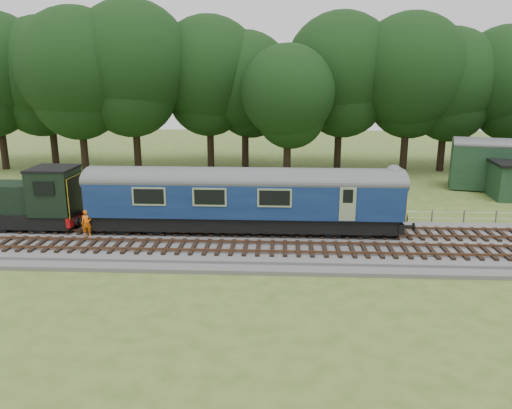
{
  "coord_description": "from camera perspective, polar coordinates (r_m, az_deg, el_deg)",
  "views": [
    {
      "loc": [
        -1.67,
        -26.62,
        9.35
      ],
      "look_at": [
        -3.1,
        1.4,
        2.0
      ],
      "focal_mm": 35.0,
      "sensor_mm": 36.0,
      "label": 1
    }
  ],
  "objects": [
    {
      "name": "ballast",
      "position": [
        28.2,
        6.18,
        -4.39
      ],
      "size": [
        70.0,
        7.0,
        0.35
      ],
      "primitive_type": "cube",
      "color": "#4C4C4F",
      "rests_on": "ground"
    },
    {
      "name": "tree_line",
      "position": [
        49.53,
        4.82,
        3.75
      ],
      "size": [
        70.0,
        8.0,
        18.0
      ],
      "primitive_type": null,
      "color": "black",
      "rests_on": "ground"
    },
    {
      "name": "ground",
      "position": [
        28.26,
        6.17,
        -4.73
      ],
      "size": [
        120.0,
        120.0,
        0.0
      ],
      "primitive_type": "plane",
      "color": "#465F23",
      "rests_on": "ground"
    },
    {
      "name": "worker",
      "position": [
        29.96,
        -18.8,
        -2.04
      ],
      "size": [
        0.66,
        0.53,
        1.56
      ],
      "primitive_type": "imported",
      "rotation": [
        0.0,
        0.0,
        0.31
      ],
      "color": "orange",
      "rests_on": "ballast"
    },
    {
      "name": "fence",
      "position": [
        32.53,
        5.75,
        -2.1
      ],
      "size": [
        64.0,
        0.12,
        1.0
      ],
      "primitive_type": null,
      "color": "#6B6054",
      "rests_on": "ground"
    },
    {
      "name": "dmu_railcar",
      "position": [
        28.89,
        -1.38,
        1.18
      ],
      "size": [
        18.05,
        2.86,
        3.88
      ],
      "color": "black",
      "rests_on": "ground"
    },
    {
      "name": "track_north",
      "position": [
        29.45,
        6.05,
        -3.06
      ],
      "size": [
        67.2,
        2.4,
        0.21
      ],
      "color": "black",
      "rests_on": "ballast"
    },
    {
      "name": "shunter_loco",
      "position": [
        33.12,
        -26.16,
        0.29
      ],
      "size": [
        8.92,
        2.6,
        3.38
      ],
      "color": "black",
      "rests_on": "ground"
    },
    {
      "name": "track_south",
      "position": [
        26.62,
        6.38,
        -5.03
      ],
      "size": [
        67.2,
        2.4,
        0.21
      ],
      "color": "black",
      "rests_on": "ballast"
    }
  ]
}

